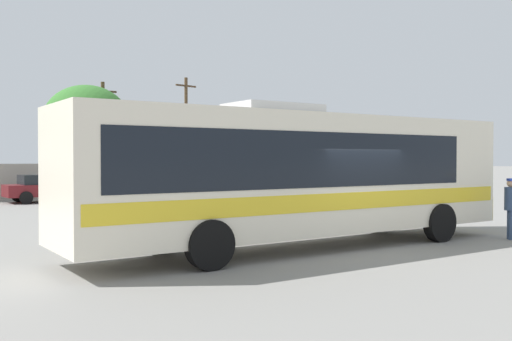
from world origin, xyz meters
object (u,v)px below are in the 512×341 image
at_px(roadside_tree_midright, 87,121).
at_px(utility_pole_far, 186,131).
at_px(utility_pole_near, 103,135).
at_px(parked_car_rightmost_white, 168,184).
at_px(coach_bus_cream_yellow, 298,173).
at_px(roadside_tree_right, 230,133).
at_px(parked_car_third_maroon, 48,187).
at_px(attendant_by_bus_door, 511,205).

bearing_deg(roadside_tree_midright, utility_pole_far, 5.68).
distance_m(utility_pole_near, utility_pole_far, 7.07).
bearing_deg(utility_pole_near, parked_car_rightmost_white, -72.98).
bearing_deg(parked_car_rightmost_white, coach_bus_cream_yellow, -111.93).
distance_m(coach_bus_cream_yellow, roadside_tree_right, 33.63).
height_order(coach_bus_cream_yellow, parked_car_third_maroon, coach_bus_cream_yellow).
bearing_deg(parked_car_rightmost_white, roadside_tree_midright, 115.48).
relative_size(parked_car_rightmost_white, roadside_tree_midright, 0.63).
bearing_deg(utility_pole_far, utility_pole_near, -171.93).
distance_m(attendant_by_bus_door, utility_pole_near, 27.18).
height_order(attendant_by_bus_door, roadside_tree_midright, roadside_tree_midright).
bearing_deg(attendant_by_bus_door, roadside_tree_right, 66.59).
height_order(coach_bus_cream_yellow, utility_pole_near, utility_pole_near).
xyz_separation_m(parked_car_third_maroon, utility_pole_far, (12.32, 5.83, 3.52)).
bearing_deg(utility_pole_far, coach_bus_cream_yellow, -117.21).
xyz_separation_m(parked_car_rightmost_white, roadside_tree_right, (11.18, 8.64, 3.68)).
relative_size(attendant_by_bus_door, parked_car_third_maroon, 0.38).
xyz_separation_m(coach_bus_cream_yellow, parked_car_rightmost_white, (7.69, 19.09, -1.17)).
bearing_deg(coach_bus_cream_yellow, parked_car_third_maroon, 87.86).
relative_size(coach_bus_cream_yellow, attendant_by_bus_door, 7.29).
relative_size(coach_bus_cream_yellow, parked_car_third_maroon, 2.80).
bearing_deg(utility_pole_near, coach_bus_cream_yellow, -103.97).
relative_size(utility_pole_near, roadside_tree_midright, 1.04).
bearing_deg(utility_pole_near, roadside_tree_midright, 168.85).
relative_size(utility_pole_far, roadside_tree_midright, 1.18).
bearing_deg(roadside_tree_midright, parked_car_rightmost_white, -64.52).
bearing_deg(coach_bus_cream_yellow, roadside_tree_right, 55.77).
xyz_separation_m(utility_pole_far, roadside_tree_right, (5.82, 2.35, 0.14)).
xyz_separation_m(utility_pole_near, roadside_tree_midright, (-1.00, 0.20, 0.86)).
bearing_deg(attendant_by_bus_door, utility_pole_near, 89.25).
height_order(coach_bus_cream_yellow, roadside_tree_midright, roadside_tree_midright).
distance_m(coach_bus_cream_yellow, parked_car_rightmost_white, 20.61).
distance_m(coach_bus_cream_yellow, roadside_tree_midright, 25.25).
xyz_separation_m(attendant_by_bus_door, utility_pole_far, (7.33, 28.02, 3.31)).
relative_size(coach_bus_cream_yellow, roadside_tree_right, 2.10).
height_order(parked_car_third_maroon, utility_pole_far, utility_pole_far).
xyz_separation_m(parked_car_third_maroon, roadside_tree_midright, (4.34, 5.04, 3.88)).
bearing_deg(roadside_tree_midright, attendant_by_bus_door, -88.65).
relative_size(parked_car_rightmost_white, roadside_tree_right, 0.73).
distance_m(attendant_by_bus_door, roadside_tree_right, 33.28).
distance_m(coach_bus_cream_yellow, utility_pole_far, 28.63).
xyz_separation_m(coach_bus_cream_yellow, parked_car_third_maroon, (0.73, 19.55, -1.15)).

